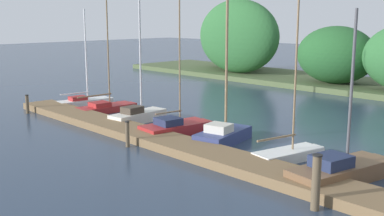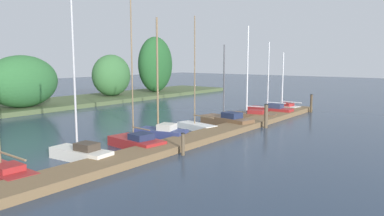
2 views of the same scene
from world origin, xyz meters
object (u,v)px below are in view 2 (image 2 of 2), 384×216
at_px(sailboat_4, 160,131).
at_px(sailboat_6, 225,120).
at_px(sailboat_3, 135,141).
at_px(sailboat_9, 283,106).
at_px(sailboat_1, 3,169).
at_px(sailboat_2, 80,151).
at_px(mooring_piling_2, 266,116).
at_px(mooring_piling_3, 311,103).
at_px(sailboat_8, 269,110).
at_px(mooring_piling_1, 183,144).
at_px(sailboat_5, 196,125).
at_px(sailboat_7, 249,113).

height_order(sailboat_4, sailboat_6, sailboat_4).
distance_m(sailboat_3, sailboat_9, 18.43).
relative_size(sailboat_1, sailboat_2, 1.11).
xyz_separation_m(mooring_piling_2, mooring_piling_3, (9.10, 0.16, -0.01)).
relative_size(sailboat_8, mooring_piling_3, 3.78).
height_order(mooring_piling_2, mooring_piling_3, mooring_piling_2).
relative_size(sailboat_3, mooring_piling_1, 6.93).
distance_m(sailboat_5, sailboat_8, 9.21).
bearing_deg(sailboat_7, sailboat_8, -108.34).
xyz_separation_m(sailboat_1, sailboat_5, (12.55, -0.11, -0.01)).
bearing_deg(sailboat_1, sailboat_3, -93.47).
relative_size(sailboat_6, mooring_piling_1, 5.09).
bearing_deg(mooring_piling_2, sailboat_7, 44.14).
relative_size(sailboat_6, sailboat_8, 0.93).
relative_size(sailboat_3, sailboat_7, 1.07).
bearing_deg(sailboat_1, sailboat_7, -90.52).
bearing_deg(sailboat_8, sailboat_9, -87.97).
xyz_separation_m(sailboat_4, sailboat_6, (5.99, -0.74, -0.04)).
bearing_deg(mooring_piling_1, mooring_piling_3, 0.45).
bearing_deg(sailboat_3, mooring_piling_1, -168.82).
xyz_separation_m(sailboat_7, mooring_piling_3, (6.10, -2.76, 0.43)).
height_order(sailboat_3, sailboat_6, sailboat_3).
bearing_deg(sailboat_9, sailboat_1, 95.60).
distance_m(sailboat_2, mooring_piling_3, 21.75).
xyz_separation_m(sailboat_1, sailboat_2, (3.37, -0.29, 0.09)).
relative_size(sailboat_6, mooring_piling_2, 3.46).
height_order(sailboat_7, mooring_piling_3, sailboat_7).
relative_size(mooring_piling_1, mooring_piling_3, 0.69).
bearing_deg(sailboat_8, sailboat_5, 82.73).
relative_size(sailboat_1, sailboat_4, 1.20).
relative_size(sailboat_5, mooring_piling_3, 4.61).
bearing_deg(sailboat_8, sailboat_2, 86.10).
bearing_deg(sailboat_2, sailboat_1, 79.45).
bearing_deg(sailboat_8, sailboat_1, 85.70).
xyz_separation_m(sailboat_3, sailboat_8, (15.09, -0.43, 0.04)).
xyz_separation_m(sailboat_3, sailboat_4, (2.48, 0.49, 0.08)).
distance_m(sailboat_4, mooring_piling_3, 16.15).
distance_m(sailboat_4, sailboat_9, 15.97).
bearing_deg(sailboat_3, sailboat_2, 91.03).
height_order(mooring_piling_1, mooring_piling_3, mooring_piling_3).
height_order(sailboat_2, mooring_piling_3, sailboat_2).
bearing_deg(sailboat_9, mooring_piling_2, 114.14).
height_order(sailboat_4, sailboat_5, sailboat_5).
relative_size(sailboat_2, sailboat_7, 1.06).
relative_size(sailboat_4, sailboat_8, 1.16).
bearing_deg(sailboat_9, sailboat_2, 96.07).
bearing_deg(sailboat_7, sailboat_9, -102.78).
xyz_separation_m(sailboat_5, sailboat_8, (9.16, -0.90, 0.07)).
bearing_deg(sailboat_7, mooring_piling_2, 122.56).
bearing_deg(sailboat_2, sailboat_5, -94.59).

